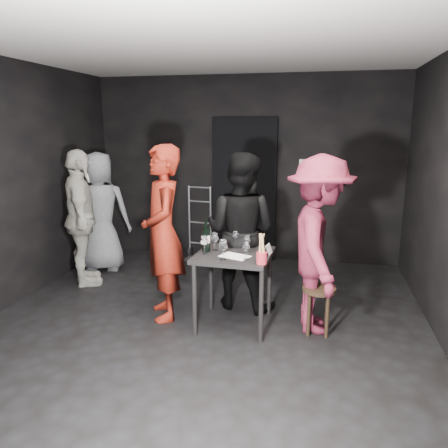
% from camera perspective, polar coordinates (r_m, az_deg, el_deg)
% --- Properties ---
extents(floor, '(4.50, 5.00, 0.02)m').
position_cam_1_polar(floor, '(4.50, -2.95, -13.35)').
color(floor, black).
rests_on(floor, ground).
extents(ceiling, '(4.50, 5.00, 0.02)m').
position_cam_1_polar(ceiling, '(4.11, -3.42, 22.81)').
color(ceiling, silver).
rests_on(ceiling, ground).
extents(wall_back, '(4.50, 0.04, 2.70)m').
position_cam_1_polar(wall_back, '(6.52, 2.79, 7.19)').
color(wall_back, black).
rests_on(wall_back, ground).
extents(wall_front, '(4.50, 0.04, 2.70)m').
position_cam_1_polar(wall_front, '(1.88, -24.28, -8.02)').
color(wall_front, black).
rests_on(wall_front, ground).
extents(doorway, '(0.95, 0.10, 2.10)m').
position_cam_1_polar(doorway, '(6.50, 2.67, 4.50)').
color(doorway, black).
rests_on(doorway, ground).
extents(wallbox_upper, '(0.12, 0.06, 0.12)m').
position_cam_1_polar(wallbox_upper, '(6.37, 10.34, 7.77)').
color(wallbox_upper, '#B7B7B2').
rests_on(wallbox_upper, wall_back).
extents(wallbox_lower, '(0.10, 0.06, 0.14)m').
position_cam_1_polar(wallbox_lower, '(6.37, 12.14, 7.24)').
color(wallbox_lower, '#B7B7B2').
rests_on(wallbox_lower, wall_back).
extents(hand_truck, '(0.37, 0.32, 1.11)m').
position_cam_1_polar(hand_truck, '(6.63, -3.19, -2.79)').
color(hand_truck, '#B2B2B7').
rests_on(hand_truck, floor).
extents(tasting_table, '(0.72, 0.72, 0.75)m').
position_cam_1_polar(tasting_table, '(4.34, 1.32, -5.08)').
color(tasting_table, black).
rests_on(tasting_table, floor).
extents(stool, '(0.32, 0.32, 0.47)m').
position_cam_1_polar(stool, '(4.35, 12.27, -9.37)').
color(stool, black).
rests_on(stool, floor).
extents(server_red, '(0.82, 0.94, 2.17)m').
position_cam_1_polar(server_red, '(4.47, -8.05, 1.04)').
color(server_red, maroon).
rests_on(server_red, floor).
extents(woman_black, '(1.04, 0.73, 1.95)m').
position_cam_1_polar(woman_black, '(4.73, 2.17, 0.44)').
color(woman_black, black).
rests_on(woman_black, floor).
extents(man_maroon, '(0.75, 1.35, 1.98)m').
position_cam_1_polar(man_maroon, '(4.26, 12.39, -0.98)').
color(man_maroon, maroon).
rests_on(man_maroon, floor).
extents(bystander_cream, '(1.08, 1.25, 1.94)m').
position_cam_1_polar(bystander_cream, '(5.66, -18.25, 1.82)').
color(bystander_cream, beige).
rests_on(bystander_cream, floor).
extents(bystander_grey, '(0.96, 0.65, 1.80)m').
position_cam_1_polar(bystander_grey, '(6.21, -15.92, 2.22)').
color(bystander_grey, slate).
rests_on(bystander_grey, floor).
extents(tasting_mat, '(0.32, 0.27, 0.00)m').
position_cam_1_polar(tasting_mat, '(4.21, 1.43, -4.23)').
color(tasting_mat, white).
rests_on(tasting_mat, tasting_table).
extents(wine_glass_a, '(0.09, 0.09, 0.20)m').
position_cam_1_polar(wine_glass_a, '(4.26, -2.58, -2.64)').
color(wine_glass_a, white).
rests_on(wine_glass_a, tasting_table).
extents(wine_glass_b, '(0.10, 0.10, 0.20)m').
position_cam_1_polar(wine_glass_b, '(4.38, -1.21, -2.22)').
color(wine_glass_b, white).
rests_on(wine_glass_b, tasting_table).
extents(wine_glass_c, '(0.08, 0.08, 0.19)m').
position_cam_1_polar(wine_glass_c, '(4.47, 1.52, -1.95)').
color(wine_glass_c, white).
rests_on(wine_glass_c, tasting_table).
extents(wine_glass_d, '(0.11, 0.11, 0.22)m').
position_cam_1_polar(wine_glass_d, '(4.07, -0.13, -3.24)').
color(wine_glass_d, white).
rests_on(wine_glass_d, tasting_table).
extents(wine_glass_e, '(0.07, 0.07, 0.18)m').
position_cam_1_polar(wine_glass_e, '(4.10, 2.90, -3.42)').
color(wine_glass_e, white).
rests_on(wine_glass_e, tasting_table).
extents(wine_glass_f, '(0.08, 0.08, 0.18)m').
position_cam_1_polar(wine_glass_f, '(4.33, 3.01, -2.53)').
color(wine_glass_f, white).
rests_on(wine_glass_f, tasting_table).
extents(wine_bottle, '(0.08, 0.08, 0.34)m').
position_cam_1_polar(wine_bottle, '(4.34, -2.38, -1.97)').
color(wine_bottle, black).
rests_on(wine_bottle, tasting_table).
extents(breadstick_cup, '(0.10, 0.10, 0.30)m').
position_cam_1_polar(breadstick_cup, '(3.97, 4.96, -3.30)').
color(breadstick_cup, '#B62434').
rests_on(breadstick_cup, tasting_table).
extents(reserved_card, '(0.10, 0.14, 0.10)m').
position_cam_1_polar(reserved_card, '(4.28, 5.49, -3.30)').
color(reserved_card, white).
rests_on(reserved_card, tasting_table).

